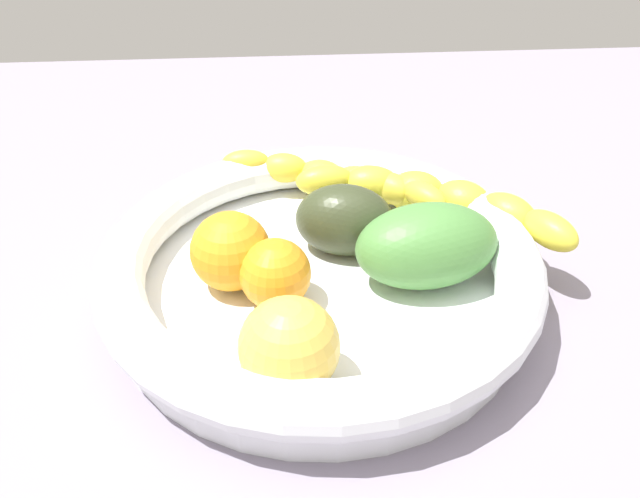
# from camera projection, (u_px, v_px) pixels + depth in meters

# --- Properties ---
(kitchen_counter) EXTENTS (1.20, 1.20, 0.03)m
(kitchen_counter) POSITION_uv_depth(u_px,v_px,m) (320.00, 314.00, 0.56)
(kitchen_counter) COLOR gray
(kitchen_counter) RESTS_ON ground
(fruit_bowl) EXTENTS (0.35, 0.35, 0.06)m
(fruit_bowl) POSITION_uv_depth(u_px,v_px,m) (320.00, 270.00, 0.54)
(fruit_bowl) COLOR white
(fruit_bowl) RESTS_ON kitchen_counter
(banana_draped_left) EXTENTS (0.20, 0.12, 0.04)m
(banana_draped_left) POSITION_uv_depth(u_px,v_px,m) (336.00, 179.00, 0.62)
(banana_draped_left) COLOR yellow
(banana_draped_left) RESTS_ON fruit_bowl
(banana_draped_right) EXTENTS (0.23, 0.14, 0.04)m
(banana_draped_right) POSITION_uv_depth(u_px,v_px,m) (436.00, 199.00, 0.59)
(banana_draped_right) COLOR yellow
(banana_draped_right) RESTS_ON fruit_bowl
(orange_front) EXTENTS (0.05, 0.05, 0.05)m
(orange_front) POSITION_uv_depth(u_px,v_px,m) (275.00, 274.00, 0.50)
(orange_front) COLOR orange
(orange_front) RESTS_ON fruit_bowl
(orange_mid_left) EXTENTS (0.06, 0.06, 0.06)m
(orange_mid_left) POSITION_uv_depth(u_px,v_px,m) (231.00, 249.00, 0.52)
(orange_mid_left) COLOR orange
(orange_mid_left) RESTS_ON fruit_bowl
(apple_yellow) EXTENTS (0.07, 0.07, 0.07)m
(apple_yellow) POSITION_uv_depth(u_px,v_px,m) (289.00, 346.00, 0.43)
(apple_yellow) COLOR #E8BE4B
(apple_yellow) RESTS_ON fruit_bowl
(avocado_dark) EXTENTS (0.09, 0.07, 0.06)m
(avocado_dark) POSITION_uv_depth(u_px,v_px,m) (344.00, 220.00, 0.56)
(avocado_dark) COLOR #363E25
(avocado_dark) RESTS_ON fruit_bowl
(mango_green) EXTENTS (0.12, 0.09, 0.07)m
(mango_green) POSITION_uv_depth(u_px,v_px,m) (427.00, 246.00, 0.52)
(mango_green) COLOR #4D873F
(mango_green) RESTS_ON fruit_bowl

